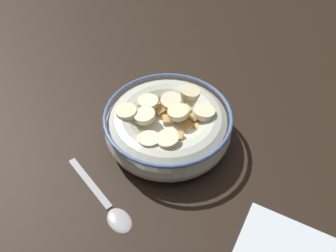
{
  "coord_description": "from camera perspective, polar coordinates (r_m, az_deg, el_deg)",
  "views": [
    {
      "loc": [
        30.87,
        -23.06,
        44.99
      ],
      "look_at": [
        0.0,
        0.0,
        3.0
      ],
      "focal_mm": 38.86,
      "sensor_mm": 36.0,
      "label": 1
    }
  ],
  "objects": [
    {
      "name": "folded_napkin",
      "position": [
        0.52,
        19.12,
        -17.82
      ],
      "size": [
        15.9,
        13.31,
        0.3
      ],
      "primitive_type": "cube",
      "rotation": [
        0.0,
        0.0,
        0.45
      ],
      "color": "silver",
      "rests_on": "ground_plane"
    },
    {
      "name": "cereal_bowl",
      "position": [
        0.57,
        -0.02,
        0.11
      ],
      "size": [
        19.86,
        19.86,
        6.57
      ],
      "color": "beige",
      "rests_on": "ground_plane"
    },
    {
      "name": "ground_plane",
      "position": [
        0.6,
        -0.0,
        -2.58
      ],
      "size": [
        131.02,
        131.02,
        2.0
      ],
      "primitive_type": "cube",
      "color": "black"
    },
    {
      "name": "spoon",
      "position": [
        0.52,
        -8.94,
        -12.74
      ],
      "size": [
        15.19,
        3.15,
        0.8
      ],
      "color": "#A5A5AD",
      "rests_on": "ground_plane"
    }
  ]
}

